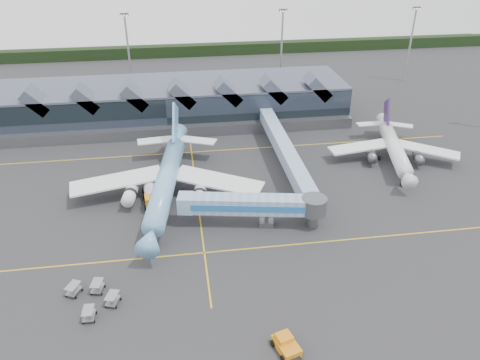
{
  "coord_description": "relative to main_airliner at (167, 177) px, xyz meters",
  "views": [
    {
      "loc": [
        -2.9,
        -66.16,
        46.09
      ],
      "look_at": [
        7.6,
        5.32,
        5.0
      ],
      "focal_mm": 35.0,
      "sensor_mm": 36.0,
      "label": 1
    }
  ],
  "objects": [
    {
      "name": "ground",
      "position": [
        5.31,
        -10.04,
        -3.94
      ],
      "size": [
        260.0,
        260.0,
        0.0
      ],
      "primitive_type": "plane",
      "color": "#27282A",
      "rests_on": "ground"
    },
    {
      "name": "tree_line_far",
      "position": [
        5.31,
        99.96,
        -1.94
      ],
      "size": [
        260.0,
        4.0,
        4.0
      ],
      "primitive_type": "cube",
      "color": "black",
      "rests_on": "ground"
    },
    {
      "name": "pushback_tug",
      "position": [
        13.64,
        -38.21,
        -3.1
      ],
      "size": [
        3.55,
        4.63,
        1.87
      ],
      "rotation": [
        0.0,
        0.0,
        0.29
      ],
      "color": "orange",
      "rests_on": "ground"
    },
    {
      "name": "fuel_truck",
      "position": [
        -3.15,
        -0.98,
        -2.04
      ],
      "size": [
        3.7,
        10.18,
        3.38
      ],
      "rotation": [
        0.0,
        0.0,
        0.1
      ],
      "color": "black",
      "rests_on": "ground"
    },
    {
      "name": "main_airliner",
      "position": [
        0.0,
        0.0,
        0.0
      ],
      "size": [
        35.92,
        41.69,
        13.4
      ],
      "rotation": [
        0.0,
        0.0,
        -0.15
      ],
      "color": "#6B99D9",
      "rests_on": "ground"
    },
    {
      "name": "light_masts",
      "position": [
        26.31,
        52.76,
        8.55
      ],
      "size": [
        132.4,
        42.56,
        22.45
      ],
      "color": "gray",
      "rests_on": "ground"
    },
    {
      "name": "baggage_carts",
      "position": [
        -10.49,
        -26.4,
        -3.06
      ],
      "size": [
        7.73,
        7.53,
        1.56
      ],
      "rotation": [
        0.0,
        0.0,
        -0.29
      ],
      "color": "gray",
      "rests_on": "ground"
    },
    {
      "name": "jet_bridge",
      "position": [
        15.33,
        -11.86,
        -0.01
      ],
      "size": [
        24.66,
        7.79,
        5.66
      ],
      "rotation": [
        0.0,
        0.0,
        -0.18
      ],
      "color": "#74A1C2",
      "rests_on": "ground"
    },
    {
      "name": "regional_jet",
      "position": [
        47.78,
        7.94,
        -0.65
      ],
      "size": [
        26.93,
        29.93,
        10.36
      ],
      "rotation": [
        0.0,
        0.0,
        -0.24
      ],
      "color": "white",
      "rests_on": "ground"
    },
    {
      "name": "taxi_stripes",
      "position": [
        5.31,
        -0.04,
        -3.93
      ],
      "size": [
        120.0,
        60.0,
        0.01
      ],
      "color": "gold",
      "rests_on": "ground"
    },
    {
      "name": "terminal",
      "position": [
        0.24,
        37.31,
        0.94
      ],
      "size": [
        90.0,
        22.25,
        12.52
      ],
      "color": "black",
      "rests_on": "ground"
    }
  ]
}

